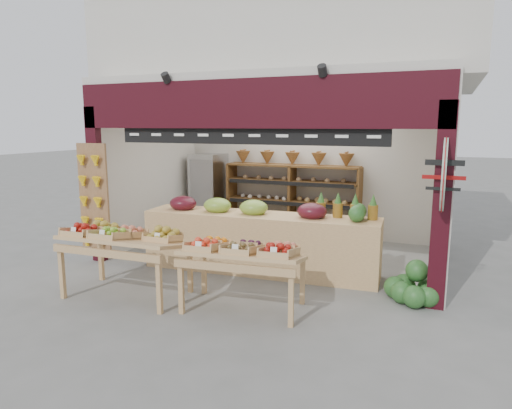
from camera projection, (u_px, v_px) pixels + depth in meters
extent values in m
plane|color=slate|center=(267.00, 262.00, 7.95)|extent=(60.00, 60.00, 0.00)
cube|color=beige|center=(306.00, 165.00, 9.77)|extent=(5.76, 0.18, 3.00)
cube|color=beige|center=(151.00, 167.00, 9.29)|extent=(0.18, 3.38, 3.00)
cube|color=beige|center=(447.00, 180.00, 7.17)|extent=(0.18, 3.38, 3.00)
cube|color=beige|center=(281.00, 84.00, 7.96)|extent=(5.76, 3.38, 0.12)
cube|color=beige|center=(300.00, 27.00, 8.77)|extent=(6.36, 4.60, 2.40)
cube|color=black|center=(242.00, 104.00, 6.54)|extent=(5.70, 0.14, 0.70)
cube|color=black|center=(96.00, 186.00, 7.81)|extent=(0.22, 0.14, 2.65)
cube|color=black|center=(442.00, 208.00, 5.72)|extent=(0.22, 0.14, 2.65)
cube|color=black|center=(243.00, 135.00, 6.64)|extent=(4.20, 0.05, 0.26)
cylinder|color=white|center=(251.00, 118.00, 6.62)|extent=(0.34, 0.05, 0.34)
cube|color=#986D45|center=(94.00, 196.00, 7.75)|extent=(0.60, 0.04, 1.80)
cylinder|color=silver|center=(444.00, 175.00, 5.56)|extent=(0.04, 0.90, 0.90)
cylinder|color=maroon|center=(444.00, 175.00, 5.54)|extent=(0.01, 0.92, 0.92)
cube|color=brown|center=(232.00, 197.00, 10.22)|extent=(0.05, 0.47, 1.51)
cube|color=brown|center=(292.00, 201.00, 9.68)|extent=(0.05, 0.47, 1.51)
cube|color=brown|center=(359.00, 205.00, 9.14)|extent=(0.05, 0.47, 1.51)
cube|color=brown|center=(292.00, 221.00, 9.76)|extent=(2.83, 0.47, 0.04)
cube|color=brown|center=(292.00, 201.00, 9.68)|extent=(2.83, 0.47, 0.04)
cube|color=brown|center=(292.00, 181.00, 9.61)|extent=(2.83, 0.47, 0.04)
cube|color=brown|center=(292.00, 166.00, 9.55)|extent=(2.83, 0.47, 0.04)
cone|color=#976131|center=(243.00, 157.00, 9.96)|extent=(0.32, 0.32, 0.28)
cone|color=#976131|center=(267.00, 158.00, 9.74)|extent=(0.32, 0.32, 0.28)
cone|color=#976131|center=(292.00, 159.00, 9.53)|extent=(0.32, 0.32, 0.28)
cone|color=#976131|center=(319.00, 160.00, 9.31)|extent=(0.32, 0.32, 0.28)
cone|color=#976131|center=(346.00, 160.00, 9.10)|extent=(0.32, 0.32, 0.28)
cube|color=#B1B3B8|center=(209.00, 192.00, 10.32)|extent=(0.71, 0.71, 1.71)
cube|color=silver|center=(176.00, 238.00, 8.96)|extent=(0.45, 0.38, 0.33)
cube|color=silver|center=(177.00, 223.00, 8.88)|extent=(0.41, 0.36, 0.28)
cube|color=#13481F|center=(202.00, 241.00, 8.79)|extent=(0.43, 0.36, 0.28)
cube|color=silver|center=(207.00, 237.00, 9.18)|extent=(0.39, 0.33, 0.26)
cube|color=tan|center=(260.00, 243.00, 7.34)|extent=(3.83, 0.99, 0.95)
ellipsoid|color=#59141E|center=(183.00, 203.00, 7.68)|extent=(0.46, 0.42, 0.25)
ellipsoid|color=#8CB23F|center=(217.00, 205.00, 7.48)|extent=(0.46, 0.42, 0.25)
ellipsoid|color=#8CB23F|center=(254.00, 208.00, 7.28)|extent=(0.46, 0.42, 0.25)
ellipsoid|color=#59141E|center=(312.00, 211.00, 6.98)|extent=(0.46, 0.42, 0.25)
cylinder|color=olive|center=(321.00, 209.00, 7.09)|extent=(0.15, 0.15, 0.22)
cylinder|color=olive|center=(338.00, 210.00, 7.00)|extent=(0.15, 0.15, 0.22)
cylinder|color=olive|center=(355.00, 211.00, 6.92)|extent=(0.15, 0.15, 0.22)
cylinder|color=olive|center=(373.00, 212.00, 6.84)|extent=(0.15, 0.15, 0.22)
cube|color=tan|center=(126.00, 242.00, 6.25)|extent=(1.69, 0.99, 0.24)
cube|color=tan|center=(62.00, 275.00, 6.21)|extent=(0.06, 0.06, 0.67)
cube|color=tan|center=(159.00, 288.00, 5.70)|extent=(0.06, 0.06, 0.67)
cube|color=tan|center=(101.00, 259.00, 6.96)|extent=(0.06, 0.06, 0.67)
cube|color=tan|center=(190.00, 269.00, 6.45)|extent=(0.06, 0.06, 0.67)
cube|color=tan|center=(243.00, 255.00, 5.80)|extent=(1.61, 1.02, 0.23)
cube|color=tan|center=(181.00, 290.00, 5.71)|extent=(0.07, 0.07, 0.61)
cube|color=tan|center=(291.00, 302.00, 5.33)|extent=(0.07, 0.07, 0.61)
cube|color=tan|center=(204.00, 272.00, 6.41)|extent=(0.07, 0.07, 0.61)
cube|color=tan|center=(302.00, 282.00, 6.02)|extent=(0.07, 0.07, 0.61)
sphere|color=#17471C|center=(402.00, 292.00, 6.07)|extent=(0.30, 0.30, 0.30)
sphere|color=#17471C|center=(428.00, 296.00, 5.95)|extent=(0.30, 0.30, 0.30)
sphere|color=#17471C|center=(404.00, 285.00, 6.37)|extent=(0.30, 0.30, 0.30)
sphere|color=#17471C|center=(429.00, 288.00, 6.24)|extent=(0.30, 0.30, 0.30)
sphere|color=#17471C|center=(417.00, 271.00, 6.11)|extent=(0.30, 0.30, 0.30)
sphere|color=#17471C|center=(414.00, 297.00, 5.91)|extent=(0.30, 0.30, 0.30)
sphere|color=#17471C|center=(395.00, 287.00, 6.26)|extent=(0.30, 0.30, 0.30)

